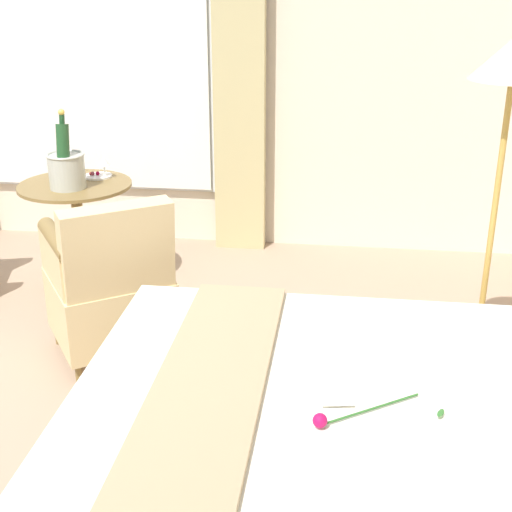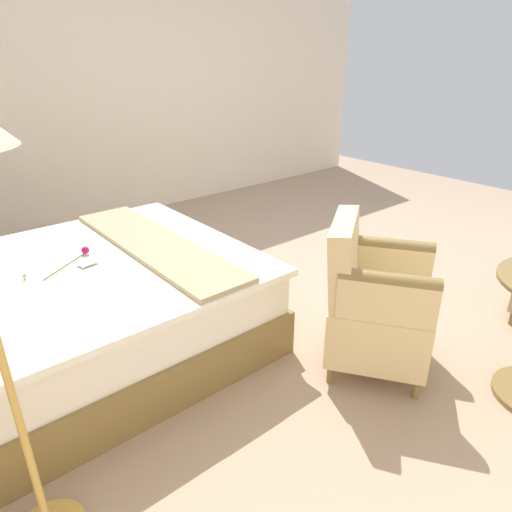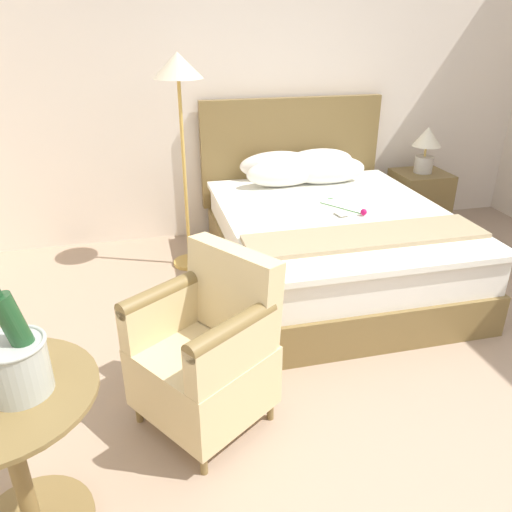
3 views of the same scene
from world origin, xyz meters
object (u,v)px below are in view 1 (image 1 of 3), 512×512
at_px(snack_plate, 98,176).
at_px(armchair_by_window, 111,286).
at_px(side_table_round, 79,231).
at_px(wine_glass_near_bucket, 104,163).
at_px(bed, 405,465).
at_px(floor_lamp_brass, 509,98).
at_px(wine_glass_near_edge, 53,166).
at_px(champagne_bucket, 66,166).

distance_m(snack_plate, armchair_by_window, 1.09).
bearing_deg(side_table_round, snack_plate, 152.17).
bearing_deg(wine_glass_near_bucket, snack_plate, -104.44).
distance_m(side_table_round, wine_glass_near_bucket, 0.46).
xyz_separation_m(bed, snack_plate, (-2.16, -1.83, 0.37)).
bearing_deg(wine_glass_near_bucket, side_table_round, -42.97).
bearing_deg(bed, armchair_by_window, -129.42).
xyz_separation_m(bed, floor_lamp_brass, (-1.07, 0.41, 1.09)).
height_order(bed, wine_glass_near_edge, bed).
distance_m(side_table_round, champagne_bucket, 0.45).
bearing_deg(wine_glass_near_bucket, bed, 39.50).
distance_m(champagne_bucket, wine_glass_near_bucket, 0.29).
distance_m(wine_glass_near_bucket, armchair_by_window, 1.09).
bearing_deg(snack_plate, armchair_by_window, 21.42).
xyz_separation_m(floor_lamp_brass, armchair_by_window, (-0.12, -1.86, -1.03)).
height_order(snack_plate, armchair_by_window, armchair_by_window).
height_order(bed, champagne_bucket, bed).
distance_m(champagne_bucket, wine_glass_near_edge, 0.24).
bearing_deg(wine_glass_near_edge, floor_lamp_brass, 68.00).
bearing_deg(floor_lamp_brass, wine_glass_near_bucket, -116.28).
height_order(bed, side_table_round, bed).
relative_size(bed, wine_glass_near_edge, 17.51).
bearing_deg(armchair_by_window, wine_glass_near_bucket, -161.17).
xyz_separation_m(bed, wine_glass_near_bucket, (-2.15, -1.77, 0.46)).
distance_m(floor_lamp_brass, armchair_by_window, 2.13).
relative_size(floor_lamp_brass, side_table_round, 2.39).
bearing_deg(side_table_round, floor_lamp_brass, 68.35).
xyz_separation_m(champagne_bucket, armchair_by_window, (0.72, 0.48, -0.44)).
bearing_deg(side_table_round, armchair_by_window, 30.29).
height_order(bed, armchair_by_window, bed).
height_order(champagne_bucket, wine_glass_near_bucket, champagne_bucket).
relative_size(side_table_round, wine_glass_near_bucket, 5.12).
bearing_deg(armchair_by_window, champagne_bucket, -146.37).
relative_size(bed, armchair_by_window, 2.41).
relative_size(wine_glass_near_bucket, wine_glass_near_edge, 1.10).
bearing_deg(snack_plate, side_table_round, -27.83).
bearing_deg(side_table_round, wine_glass_near_bucket, 137.03).
xyz_separation_m(champagne_bucket, wine_glass_near_edge, (-0.17, -0.16, -0.05)).
bearing_deg(champagne_bucket, floor_lamp_brass, 70.34).
xyz_separation_m(side_table_round, armchair_by_window, (0.81, 0.47, 0.01)).
bearing_deg(side_table_round, champagne_bucket, -3.53).
bearing_deg(wine_glass_near_edge, wine_glass_near_bucket, 103.08).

